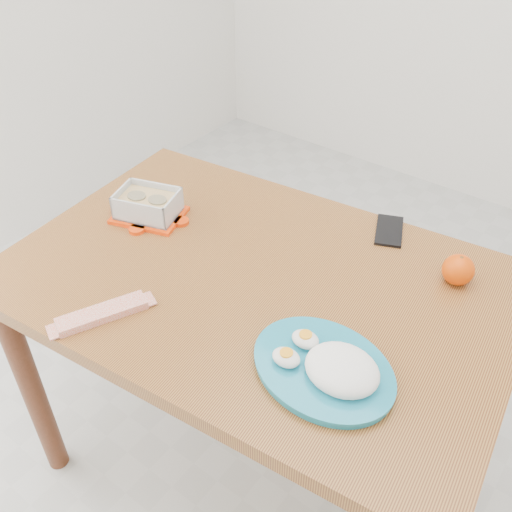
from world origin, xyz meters
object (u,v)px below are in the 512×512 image
Objects in this scene: dining_table at (256,308)px; smartphone at (389,231)px; rice_plate at (329,366)px; orange_fruit at (458,270)px; food_container at (148,205)px.

smartphone reaches higher than dining_table.
smartphone is at bearing 111.90° from rice_plate.
rice_plate reaches higher than orange_fruit.
rice_plate is at bearing -33.01° from food_container.
rice_plate is (-0.09, -0.41, -0.01)m from orange_fruit.
smartphone is (-0.21, 0.09, -0.03)m from orange_fruit.
dining_table is 0.48m from orange_fruit.
dining_table is 17.13× the size of orange_fruit.
food_container reaches higher than smartphone.
orange_fruit is at bearing -0.77° from food_container.
rice_plate reaches higher than food_container.
rice_plate reaches higher than smartphone.
food_container is 2.90× the size of orange_fruit.
dining_table is 0.40m from food_container.
smartphone is at bearing 12.62° from food_container.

